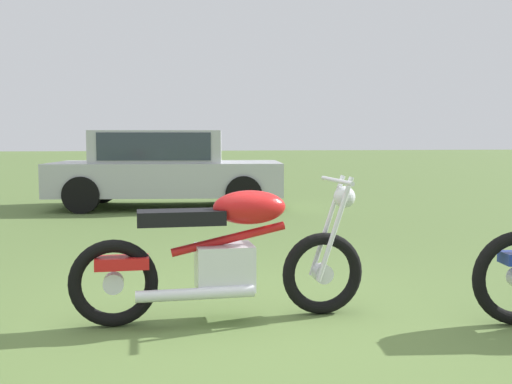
# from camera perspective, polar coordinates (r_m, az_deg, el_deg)

# --- Properties ---
(ground_plane) EXTENTS (120.00, 120.00, 0.00)m
(ground_plane) POSITION_cam_1_polar(r_m,az_deg,el_deg) (4.09, -1.67, -13.13)
(ground_plane) COLOR #567038
(motorcycle_red) EXTENTS (2.09, 0.64, 1.02)m
(motorcycle_red) POSITION_cam_1_polar(r_m,az_deg,el_deg) (4.18, -2.97, -6.00)
(motorcycle_red) COLOR black
(motorcycle_red) RESTS_ON ground
(car_silver) EXTENTS (4.39, 2.36, 1.43)m
(car_silver) POSITION_cam_1_polar(r_m,az_deg,el_deg) (11.16, -8.88, 2.62)
(car_silver) COLOR #B2B5BA
(car_silver) RESTS_ON ground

